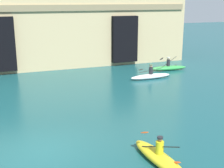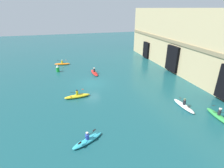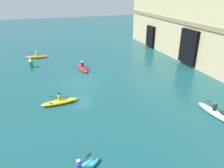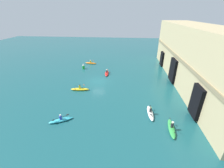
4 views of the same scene
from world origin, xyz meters
name	(u,v)px [view 1 (image 1 of 4)]	position (x,y,z in m)	size (l,w,h in m)	color
ground_plane	(41,152)	(0.00, 0.00, 0.00)	(120.00, 120.00, 0.00)	#195156
kayak_white	(151,76)	(10.23, 9.44, 0.24)	(3.57, 0.85, 1.18)	white
kayak_yellow	(159,157)	(4.19, -2.63, 0.24)	(1.03, 3.43, 1.12)	yellow
kayak_green	(168,68)	(13.17, 11.64, 0.25)	(3.59, 1.05, 1.25)	green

